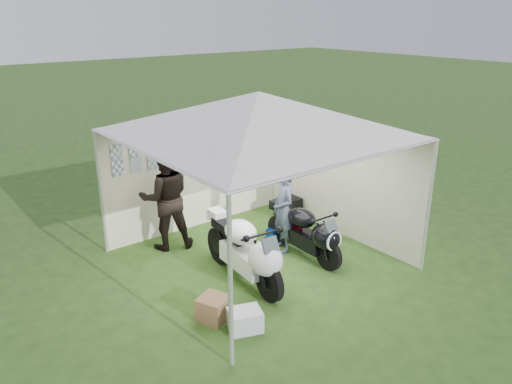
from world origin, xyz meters
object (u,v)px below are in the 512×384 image
Objects in this scene: paddock_stand at (277,235)px; crate_1 at (214,308)px; canopy_tent at (257,118)px; person_dark_jacket at (165,198)px; motorcycle_black at (307,232)px; motorcycle_white at (247,250)px; crate_0 at (245,320)px; person_blue_jacket at (283,210)px; equipment_box at (289,208)px.

crate_1 is at bearing -149.21° from paddock_stand.
person_dark_jacket is at bearing 124.64° from canopy_tent.
paddock_stand is (0.02, 0.85, -0.38)m from motorcycle_black.
crate_1 is at bearing -147.02° from motorcycle_white.
person_blue_jacket is at bearing 37.30° from crate_0.
crate_0 is (-3.13, -2.61, -0.08)m from equipment_box.
canopy_tent is 2.58m from paddock_stand.
motorcycle_white is 1.36× the size of person_blue_jacket.
motorcycle_black is 1.18× the size of person_blue_jacket.
motorcycle_white reaches higher than equipment_box.
motorcycle_white is at bearing 120.35° from person_dark_jacket.
person_dark_jacket is 2.17m from person_blue_jacket.
crate_1 is at bearing -146.91° from canopy_tent.
person_blue_jacket is 2.57m from crate_1.
canopy_tent reaches higher than motorcycle_white.
person_dark_jacket is 2.83m from equipment_box.
person_blue_jacket is at bearing 158.30° from person_dark_jacket.
person_dark_jacket is at bearing 171.99° from equipment_box.
canopy_tent is 2.15m from motorcycle_white.
person_dark_jacket is 1.24× the size of person_blue_jacket.
motorcycle_white is 1.15× the size of motorcycle_black.
person_blue_jacket is at bearing -135.77° from equipment_box.
canopy_tent is at bearing 147.61° from motorcycle_black.
crate_1 is at bearing -165.30° from motorcycle_black.
person_blue_jacket is 2.65m from crate_0.
canopy_tent is 14.32× the size of crate_1.
canopy_tent is at bearing -147.84° from equipment_box.
crate_1 is at bearing -147.38° from equipment_box.
motorcycle_black is 4.08× the size of equipment_box.
person_dark_jacket is at bearing 81.86° from crate_0.
motorcycle_black is (1.38, 0.04, -0.08)m from motorcycle_white.
equipment_box is at bearing 32.16° from canopy_tent.
motorcycle_black is 2.47m from crate_1.
canopy_tent is 2.61× the size of motorcycle_white.
motorcycle_black is at bearing -33.54° from canopy_tent.
paddock_stand is 1.18m from equipment_box.
paddock_stand is 0.79× the size of equipment_box.
paddock_stand is at bearing -143.07° from equipment_box.
person_blue_jacket is (-0.14, -0.35, 0.66)m from paddock_stand.
paddock_stand is at bearing 168.17° from person_dark_jacket.
motorcycle_black is at bearing 151.80° from person_dark_jacket.
person_blue_jacket is 3.46× the size of equipment_box.
equipment_box reaches higher than crate_1.
crate_1 is (-2.25, -1.08, -0.62)m from person_blue_jacket.
motorcycle_black reaches higher than equipment_box.
person_dark_jacket is (-0.37, 1.98, 0.39)m from motorcycle_white.
canopy_tent is at bearing 47.22° from crate_0.
person_blue_jacket is at bearing 28.30° from motorcycle_white.
crate_0 is at bearing -153.00° from motorcycle_black.
crate_0 is (-0.79, -1.01, -0.44)m from motorcycle_white.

